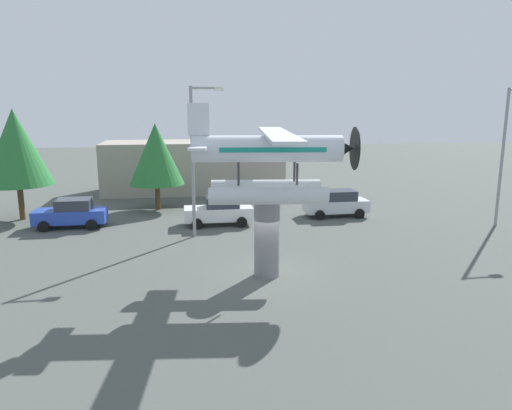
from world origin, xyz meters
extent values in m
plane|color=#4C514C|center=(0.00, 0.00, 0.00)|extent=(140.00, 140.00, 0.00)
cylinder|color=slate|center=(0.00, 0.00, 1.69)|extent=(1.10, 1.10, 3.38)
cylinder|color=silver|center=(-0.12, -0.99, 3.73)|extent=(4.85, 1.28, 0.70)
cylinder|color=#333338|center=(1.13, -0.64, 4.53)|extent=(0.11, 0.11, 0.90)
cylinder|color=#333338|center=(-1.25, -0.35, 4.53)|extent=(0.11, 0.11, 0.90)
cylinder|color=silver|center=(0.12, 0.99, 3.73)|extent=(4.85, 1.28, 0.70)
cylinder|color=#333338|center=(1.25, 0.35, 4.53)|extent=(0.11, 0.11, 0.90)
cylinder|color=#333338|center=(-1.13, 0.64, 4.53)|extent=(0.11, 0.11, 0.90)
cylinder|color=silver|center=(0.00, 0.00, 5.53)|extent=(6.29, 1.84, 1.10)
cube|color=teal|center=(0.20, -0.02, 5.53)|extent=(4.45, 1.66, 0.20)
cone|color=#262628|center=(3.23, -0.39, 5.53)|extent=(0.80, 0.96, 0.88)
cylinder|color=black|center=(3.62, -0.44, 5.53)|extent=(0.26, 1.79, 1.80)
cube|color=silver|center=(0.40, -0.05, 6.14)|extent=(2.35, 10.46, 0.12)
cube|color=silver|center=(-2.78, 0.34, 5.63)|extent=(1.03, 2.86, 0.10)
cube|color=silver|center=(-2.78, 0.34, 6.73)|extent=(0.91, 0.23, 1.30)
cube|color=#2847B7|center=(-10.28, 10.21, 0.72)|extent=(4.20, 1.70, 0.80)
cube|color=#2D333D|center=(-10.03, 10.21, 1.44)|extent=(2.00, 1.56, 0.64)
cylinder|color=black|center=(-11.63, 11.11, 0.32)|extent=(0.64, 0.22, 0.64)
cylinder|color=black|center=(-11.63, 9.31, 0.32)|extent=(0.64, 0.22, 0.64)
cylinder|color=black|center=(-8.93, 11.11, 0.32)|extent=(0.64, 0.22, 0.64)
cylinder|color=black|center=(-8.93, 9.31, 0.32)|extent=(0.64, 0.22, 0.64)
cube|color=white|center=(-1.34, 9.49, 0.72)|extent=(4.20, 1.70, 0.80)
cube|color=#2D333D|center=(-1.09, 9.49, 1.44)|extent=(2.00, 1.56, 0.64)
cylinder|color=black|center=(-2.69, 10.39, 0.32)|extent=(0.64, 0.22, 0.64)
cylinder|color=black|center=(-2.69, 8.59, 0.32)|extent=(0.64, 0.22, 0.64)
cylinder|color=black|center=(0.01, 10.39, 0.32)|extent=(0.64, 0.22, 0.64)
cylinder|color=black|center=(0.01, 8.59, 0.32)|extent=(0.64, 0.22, 0.64)
cube|color=silver|center=(6.61, 10.62, 0.72)|extent=(4.20, 1.70, 0.80)
cube|color=#2D333D|center=(6.86, 10.62, 1.44)|extent=(2.00, 1.56, 0.64)
cylinder|color=black|center=(5.26, 11.52, 0.32)|extent=(0.64, 0.22, 0.64)
cylinder|color=black|center=(5.26, 9.72, 0.32)|extent=(0.64, 0.22, 0.64)
cylinder|color=black|center=(7.96, 11.52, 0.32)|extent=(0.64, 0.22, 0.64)
cylinder|color=black|center=(7.96, 9.72, 0.32)|extent=(0.64, 0.22, 0.64)
cylinder|color=gray|center=(-2.91, 6.93, 4.16)|extent=(0.18, 0.18, 8.31)
cylinder|color=gray|center=(-2.11, 6.93, 8.21)|extent=(1.60, 0.12, 0.12)
cube|color=silver|center=(-1.41, 6.93, 8.16)|extent=(0.50, 0.28, 0.20)
cylinder|color=gray|center=(15.58, 6.59, 4.16)|extent=(0.18, 0.18, 8.31)
cube|color=#9E9384|center=(-2.47, 22.00, 2.14)|extent=(15.06, 5.69, 4.29)
cylinder|color=brown|center=(-13.86, 12.90, 1.14)|extent=(0.36, 0.36, 2.28)
cone|color=#287033|center=(-13.86, 12.90, 4.70)|extent=(4.36, 4.36, 4.84)
cylinder|color=brown|center=(-5.24, 14.66, 0.92)|extent=(0.36, 0.36, 1.83)
cone|color=#287033|center=(-5.24, 14.66, 3.97)|extent=(3.84, 3.84, 4.27)
camera|label=1|loc=(-3.56, -19.58, 7.27)|focal=33.68mm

